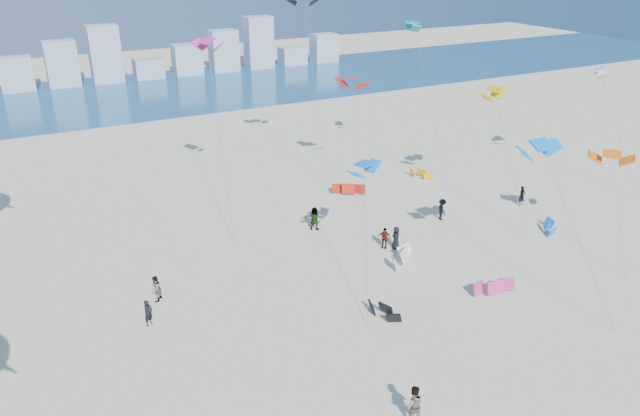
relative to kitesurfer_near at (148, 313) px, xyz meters
name	(u,v)px	position (x,y,z in m)	size (l,w,h in m)	color
ocean	(112,97)	(8.15, 56.79, -0.77)	(220.00, 220.00, 0.00)	navy
kitesurfer_near	(148,313)	(0.00, 0.00, 0.00)	(0.56, 0.37, 1.54)	black
kitesurfer_mid	(413,405)	(8.54, -12.91, 0.19)	(0.93, 0.73, 1.92)	gray
kitesurfers_far	(360,228)	(15.88, 3.69, 0.07)	(30.42, 6.40, 1.78)	black
grounded_kites	(424,233)	(19.94, 1.47, -0.34)	(18.42, 20.43, 0.95)	black
flying_kites	(436,79)	(22.92, 5.26, 9.69)	(33.26, 29.52, 16.25)	blue
distant_skyline	(88,63)	(6.96, 66.79, 2.32)	(85.00, 3.00, 8.40)	#9EADBF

